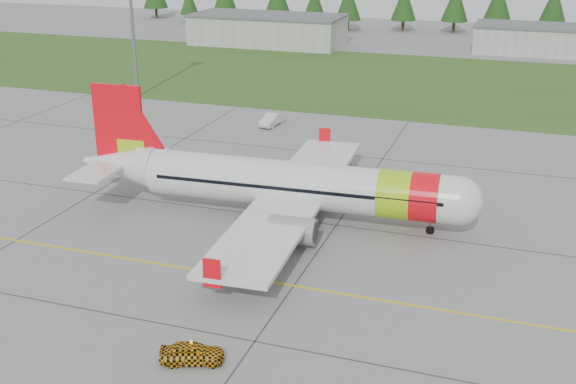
% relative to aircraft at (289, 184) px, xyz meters
% --- Properties ---
extents(ground, '(320.00, 320.00, 0.00)m').
position_rel_aircraft_xyz_m(ground, '(-5.46, -20.19, -3.29)').
color(ground, gray).
rests_on(ground, ground).
extents(aircraft, '(37.68, 34.70, 11.41)m').
position_rel_aircraft_xyz_m(aircraft, '(0.00, 0.00, 0.00)').
color(aircraft, silver).
rests_on(aircraft, ground).
extents(follow_me_car, '(1.81, 1.96, 3.96)m').
position_rel_aircraft_xyz_m(follow_me_car, '(1.72, -23.61, -1.31)').
color(follow_me_car, '#F9AD0D').
rests_on(follow_me_car, ground).
extents(service_van, '(1.81, 1.73, 4.82)m').
position_rel_aircraft_xyz_m(service_van, '(-12.33, 29.06, -0.88)').
color(service_van, silver).
rests_on(service_van, ground).
extents(grass_strip, '(320.00, 50.00, 0.03)m').
position_rel_aircraft_xyz_m(grass_strip, '(-5.46, 61.81, -3.28)').
color(grass_strip, '#30561E').
rests_on(grass_strip, ground).
extents(taxi_guideline, '(120.00, 0.25, 0.02)m').
position_rel_aircraft_xyz_m(taxi_guideline, '(-5.46, -12.19, -3.28)').
color(taxi_guideline, gold).
rests_on(taxi_guideline, ground).
extents(hangar_west, '(32.00, 14.00, 6.00)m').
position_rel_aircraft_xyz_m(hangar_west, '(-35.46, 89.81, -0.29)').
color(hangar_west, '#A8A8A3').
rests_on(hangar_west, ground).
extents(hangar_east, '(24.00, 12.00, 5.20)m').
position_rel_aircraft_xyz_m(hangar_east, '(19.54, 97.81, -0.69)').
color(hangar_east, '#A8A8A3').
rests_on(hangar_east, ground).
extents(floodlight_mast, '(0.50, 0.50, 20.00)m').
position_rel_aircraft_xyz_m(floodlight_mast, '(-37.46, 37.81, 6.71)').
color(floodlight_mast, slate).
rests_on(floodlight_mast, ground).
extents(treeline, '(160.00, 8.00, 10.00)m').
position_rel_aircraft_xyz_m(treeline, '(-5.46, 117.81, 1.71)').
color(treeline, '#1C3F14').
rests_on(treeline, ground).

